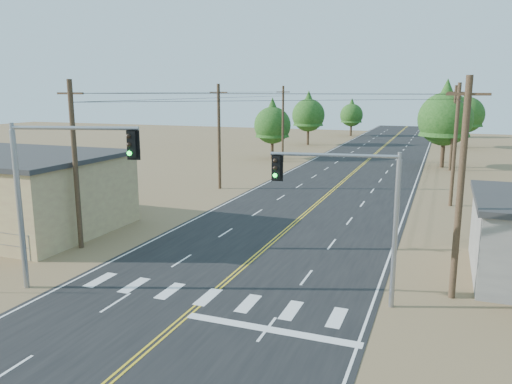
% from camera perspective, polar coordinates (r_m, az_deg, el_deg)
% --- Properties ---
extents(road, '(15.00, 200.00, 0.02)m').
position_cam_1_polar(road, '(43.48, 7.37, -1.00)').
color(road, black).
rests_on(road, ground).
extents(utility_pole_left_near, '(1.80, 0.30, 10.00)m').
position_cam_1_polar(utility_pole_left_near, '(31.16, -19.95, 3.01)').
color(utility_pole_left_near, '#4C3826').
rests_on(utility_pole_left_near, ground).
extents(utility_pole_left_mid, '(1.80, 0.30, 10.00)m').
position_cam_1_polar(utility_pole_left_mid, '(48.01, -4.24, 6.41)').
color(utility_pole_left_mid, '#4C3826').
rests_on(utility_pole_left_mid, ground).
extents(utility_pole_left_far, '(1.80, 0.30, 10.00)m').
position_cam_1_polar(utility_pole_left_far, '(66.63, 3.09, 7.83)').
color(utility_pole_left_far, '#4C3826').
rests_on(utility_pole_left_far, ground).
extents(utility_pole_right_near, '(1.80, 0.30, 10.00)m').
position_cam_1_polar(utility_pole_right_near, '(23.74, 22.33, 0.37)').
color(utility_pole_right_near, '#4C3826').
rests_on(utility_pole_right_near, ground).
extents(utility_pole_right_mid, '(1.80, 0.30, 10.00)m').
position_cam_1_polar(utility_pole_right_mid, '(43.56, 21.79, 5.11)').
color(utility_pole_right_mid, '#4C3826').
rests_on(utility_pole_right_mid, ground).
extents(utility_pole_right_far, '(1.80, 0.30, 10.00)m').
position_cam_1_polar(utility_pole_right_far, '(63.49, 21.59, 6.87)').
color(utility_pole_right_far, '#4C3826').
rests_on(utility_pole_right_far, ground).
extents(signal_mast_left, '(5.89, 1.79, 7.92)m').
position_cam_1_polar(signal_mast_left, '(24.78, -22.31, 1.29)').
color(signal_mast_left, gray).
rests_on(signal_mast_left, ground).
extents(signal_mast_right, '(5.50, 1.15, 6.84)m').
position_cam_1_polar(signal_mast_right, '(21.84, 11.66, -1.24)').
color(signal_mast_right, gray).
rests_on(signal_mast_right, ground).
extents(tree_left_near, '(5.09, 5.09, 8.49)m').
position_cam_1_polar(tree_left_near, '(69.60, 1.89, 8.06)').
color(tree_left_near, '#3F2D1E').
rests_on(tree_left_near, ground).
extents(tree_left_mid, '(5.66, 5.66, 9.44)m').
position_cam_1_polar(tree_left_mid, '(88.26, 6.01, 9.11)').
color(tree_left_mid, '#3F2D1E').
rests_on(tree_left_mid, ground).
extents(tree_left_far, '(4.76, 4.76, 7.93)m').
position_cam_1_polar(tree_left_far, '(107.68, 10.87, 8.89)').
color(tree_left_far, '#3F2D1E').
rests_on(tree_left_far, ground).
extents(tree_right_near, '(6.50, 6.50, 10.84)m').
position_cam_1_polar(tree_right_near, '(65.66, 20.85, 8.38)').
color(tree_right_near, '#3F2D1E').
rests_on(tree_right_near, ground).
extents(tree_right_mid, '(5.94, 5.94, 9.90)m').
position_cam_1_polar(tree_right_mid, '(90.63, 22.90, 8.51)').
color(tree_right_mid, '#3F2D1E').
rests_on(tree_right_mid, ground).
extents(tree_right_far, '(4.43, 4.43, 7.39)m').
position_cam_1_polar(tree_right_far, '(109.57, 20.59, 8.24)').
color(tree_right_far, '#3F2D1E').
rests_on(tree_right_far, ground).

